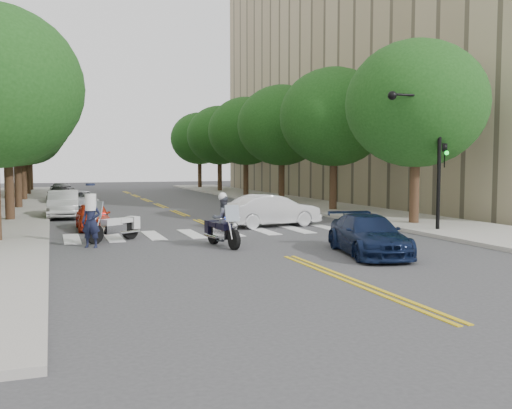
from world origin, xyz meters
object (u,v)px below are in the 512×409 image
officer_standing (91,222)px  sedan_blue (368,235)px  convertible (272,210)px  motorcycle_police (222,222)px  motorcycle_parked (117,227)px

officer_standing → sedan_blue: 9.30m
convertible → motorcycle_police: bearing=136.0°
motorcycle_police → sedan_blue: size_ratio=0.53×
motorcycle_police → officer_standing: motorcycle_police is taller
motorcycle_parked → sedan_blue: 9.26m
officer_standing → convertible: bearing=50.9°
convertible → sedan_blue: size_ratio=1.03×
motorcycle_police → motorcycle_parked: (-3.27, 2.64, -0.30)m
motorcycle_police → sedan_blue: bearing=130.0°
motorcycle_parked → officer_standing: (-1.02, -1.41, 0.35)m
motorcycle_police → convertible: size_ratio=0.52×
motorcycle_police → sedan_blue: 5.06m
convertible → motorcycle_parked: bearing=102.4°
motorcycle_police → convertible: (3.89, 5.15, -0.10)m
officer_standing → convertible: 9.07m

